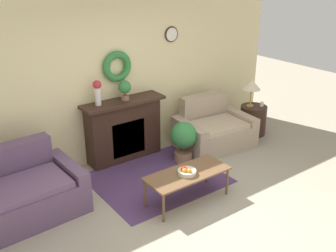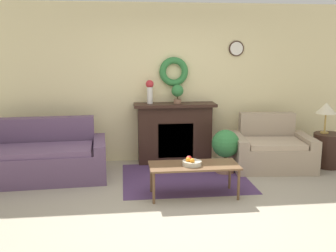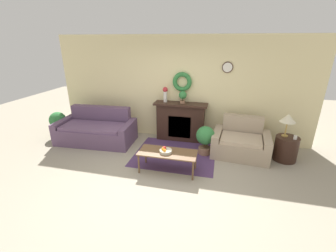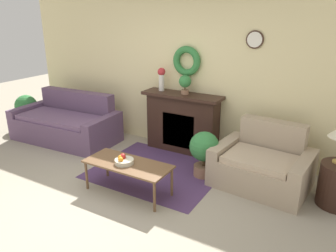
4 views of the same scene
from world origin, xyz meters
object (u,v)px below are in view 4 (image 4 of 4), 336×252
fruit_bowl (124,160)px  fireplace (182,122)px  coffee_table (128,166)px  potted_plant_floor_by_couch (26,108)px  potted_plant_floor_by_loveseat (204,150)px  loveseat_right (263,165)px  potted_plant_on_mantel (185,83)px  couch_left (67,124)px  vase_on_mantel_left (162,77)px

fruit_bowl → fireplace: bearing=90.0°
fireplace → coffee_table: 1.64m
coffee_table → potted_plant_floor_by_couch: potted_plant_floor_by_couch is taller
potted_plant_floor_by_couch → potted_plant_floor_by_loveseat: bearing=-1.4°
loveseat_right → fruit_bowl: bearing=-137.7°
potted_plant_on_mantel → potted_plant_floor_by_loveseat: 1.25m
loveseat_right → potted_plant_floor_by_couch: (-4.90, -0.08, 0.14)m
fireplace → potted_plant_on_mantel: size_ratio=4.36×
couch_left → fireplace: bearing=13.5°
fruit_bowl → vase_on_mantel_left: size_ratio=0.64×
fireplace → fruit_bowl: size_ratio=5.50×
fireplace → loveseat_right: fireplace is taller
couch_left → coffee_table: bearing=-27.6°
fruit_bowl → vase_on_mantel_left: (-0.42, 1.67, 0.78)m
fireplace → potted_plant_floor_by_couch: (-3.36, -0.58, -0.08)m
potted_plant_floor_by_couch → fireplace: bearing=9.8°
coffee_table → potted_plant_floor_by_loveseat: 1.17m
fireplace → couch_left: bearing=-163.5°
coffee_table → potted_plant_floor_by_loveseat: potted_plant_floor_by_loveseat is taller
vase_on_mantel_left → potted_plant_floor_by_loveseat: vase_on_mantel_left is taller
fireplace → loveseat_right: size_ratio=1.03×
fireplace → couch_left: (-2.15, -0.63, -0.21)m
fruit_bowl → potted_plant_on_mantel: bearing=88.5°
coffee_table → fruit_bowl: (-0.04, -0.03, 0.08)m
fireplace → coffee_table: (0.04, -1.64, -0.12)m
couch_left → loveseat_right: couch_left is taller
potted_plant_on_mantel → potted_plant_floor_by_couch: potted_plant_on_mantel is taller
coffee_table → vase_on_mantel_left: bearing=105.7°
vase_on_mantel_left → potted_plant_floor_by_loveseat: bearing=-31.1°
fireplace → potted_plant_on_mantel: bearing=-17.6°
fireplace → vase_on_mantel_left: vase_on_mantel_left is taller
potted_plant_on_mantel → potted_plant_floor_by_loveseat: potted_plant_on_mantel is taller
fireplace → vase_on_mantel_left: bearing=179.2°
couch_left → potted_plant_on_mantel: size_ratio=6.39×
vase_on_mantel_left → fruit_bowl: bearing=-75.9°
fruit_bowl → potted_plant_floor_by_loveseat: 1.22m
couch_left → potted_plant_on_mantel: potted_plant_on_mantel is taller
loveseat_right → vase_on_mantel_left: size_ratio=3.41×
coffee_table → potted_plant_floor_by_couch: bearing=162.7°
couch_left → loveseat_right: size_ratio=1.50×
fireplace → potted_plant_floor_by_loveseat: (0.72, -0.68, -0.11)m
coffee_table → fruit_bowl: 0.10m
couch_left → potted_plant_floor_by_loveseat: bearing=-4.0°
vase_on_mantel_left → potted_plant_on_mantel: size_ratio=1.25×
loveseat_right → fireplace: bearing=167.1°
fruit_bowl → potted_plant_floor_by_couch: potted_plant_floor_by_couch is taller
vase_on_mantel_left → couch_left: bearing=-159.7°
loveseat_right → potted_plant_floor_by_couch: bearing=-173.9°
potted_plant_on_mantel → potted_plant_floor_by_couch: bearing=-170.5°
fireplace → potted_plant_floor_by_loveseat: fireplace is taller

